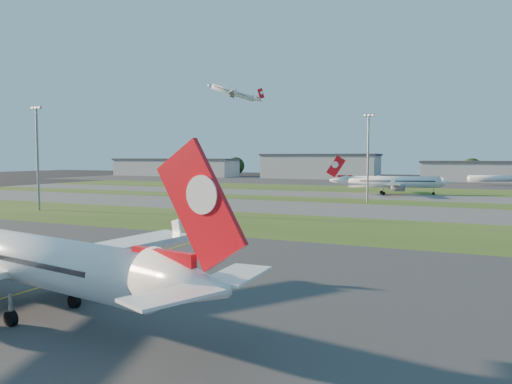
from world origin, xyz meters
The scene contains 22 objects.
ground centered at (0.00, 0.00, 0.00)m, with size 700.00×700.00×0.00m, color black.
apron_near centered at (0.00, 0.00, 0.01)m, with size 300.00×70.00×0.01m, color #333335.
grass_strip_a centered at (0.00, 52.00, 0.01)m, with size 300.00×34.00×0.01m, color #304918.
taxiway_a centered at (0.00, 85.00, 0.01)m, with size 300.00×32.00×0.01m, color #515154.
grass_strip_b centered at (0.00, 110.00, 0.01)m, with size 300.00×18.00×0.01m, color #304918.
taxiway_b centered at (0.00, 132.00, 0.01)m, with size 300.00×26.00×0.01m, color #515154.
grass_strip_c centered at (0.00, 165.00, 0.01)m, with size 300.00×40.00×0.01m, color #304918.
apron_far centered at (0.00, 225.00, 0.01)m, with size 400.00×80.00×0.01m, color #333335.
yellow_line centered at (5.00, 0.00, 0.00)m, with size 0.25×60.00×0.02m, color gold.
airliner_parked centered at (9.18, -7.86, 4.52)m, with size 41.03×34.52×12.89m.
airliner_taxiing centered at (16.56, 142.32, 4.35)m, with size 38.37×32.36×12.38m.
airliner_departing centered at (-79.74, 206.95, 48.29)m, with size 27.37×23.34×9.19m.
mini_jet_near centered at (51.41, 219.75, 3.28)m, with size 26.00×15.14×9.48m.
light_mast_west centered at (-55.00, 52.00, 14.81)m, with size 3.20×0.70×25.80m.
light_mast_centre centered at (15.00, 108.00, 14.81)m, with size 3.20×0.70×25.80m.
hangar_far_west centered at (-150.00, 255.00, 6.14)m, with size 91.80×23.00×12.20m.
hangar_west centered at (-45.00, 255.00, 7.64)m, with size 71.40×23.00×15.20m.
hangar_east centered at (55.00, 255.00, 5.64)m, with size 81.60×23.00×11.20m.
tree_far_west centered at (-190.00, 268.00, 6.49)m, with size 11.00×11.00×12.00m.
tree_west centered at (-110.00, 270.00, 7.14)m, with size 12.10×12.10×13.20m.
tree_mid_west centered at (-20.00, 266.00, 5.84)m, with size 9.90×9.90×10.80m.
tree_mid_east centered at (40.00, 269.00, 6.81)m, with size 11.55×11.55×12.60m.
Camera 1 is at (45.56, -38.26, 13.30)m, focal length 35.00 mm.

